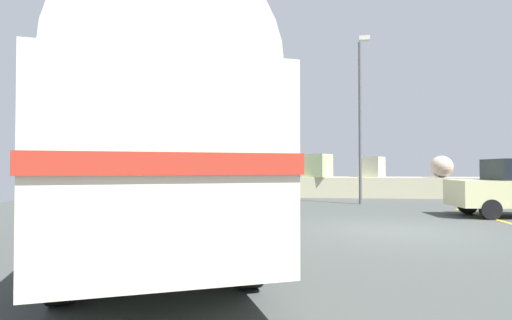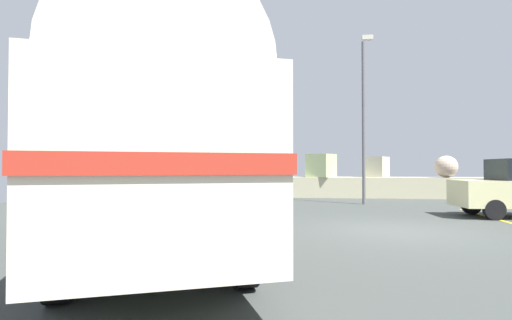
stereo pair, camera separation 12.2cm
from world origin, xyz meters
name	(u,v)px [view 2 (the right image)]	position (x,y,z in m)	size (l,w,h in m)	color
ground	(396,231)	(0.00, 0.00, 0.01)	(32.00, 26.00, 0.02)	#3C413E
breakwater	(347,184)	(-0.10, 11.78, 0.71)	(31.36, 2.18, 2.43)	#BDB694
vintage_coach	(153,143)	(-5.06, -3.20, 2.05)	(5.57, 8.83, 3.70)	black
lamp_post	(364,113)	(0.23, 7.36, 3.96)	(0.44, 1.04, 7.10)	#5B5B60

